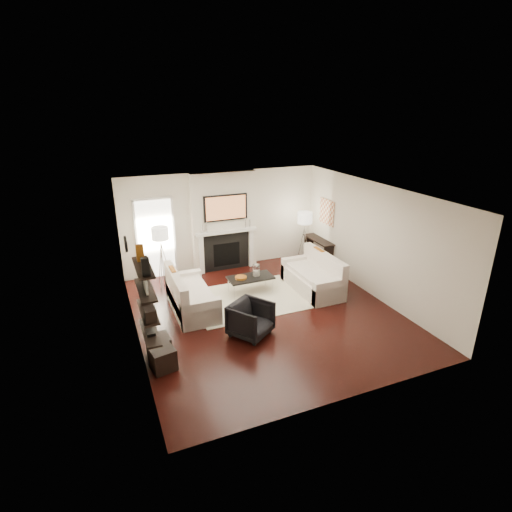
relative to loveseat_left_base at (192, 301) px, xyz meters
name	(u,v)px	position (x,y,z in m)	size (l,w,h in m)	color
room_envelope	(267,257)	(1.47, -0.79, 1.14)	(6.00, 6.00, 6.00)	black
chimney_breast	(224,222)	(1.47, 2.09, 1.14)	(1.80, 0.25, 2.70)	silver
fireplace_surround	(227,252)	(1.47, 1.95, 0.31)	(1.30, 0.02, 1.04)	black
firebox	(227,254)	(1.47, 1.95, 0.24)	(0.75, 0.02, 0.65)	black
mantel_pilaster_l	(202,255)	(0.75, 1.92, 0.34)	(0.12, 0.08, 1.10)	white
mantel_pilaster_r	(251,248)	(2.19, 1.92, 0.34)	(0.12, 0.08, 1.10)	white
mantel_shelf	(227,232)	(1.47, 1.90, 0.91)	(1.70, 0.18, 0.07)	white
tv_body	(226,208)	(1.47, 1.93, 1.57)	(1.20, 0.06, 0.70)	black
tv_screen	(226,208)	(1.47, 1.89, 1.57)	(1.10, 0.01, 0.62)	#BF723F
candlestick_l_tall	(207,227)	(0.92, 1.91, 1.09)	(0.04, 0.04, 0.30)	silver
candlestick_l_short	(202,229)	(0.79, 1.91, 1.06)	(0.04, 0.04, 0.24)	silver
candlestick_r_tall	(245,223)	(2.02, 1.91, 1.09)	(0.04, 0.04, 0.30)	silver
candlestick_r_short	(250,223)	(2.15, 1.91, 1.06)	(0.04, 0.04, 0.24)	silver
hallway_panel	(156,239)	(-0.38, 2.19, 0.84)	(0.90, 0.02, 2.10)	white
door_trim_l	(137,242)	(-0.86, 2.17, 0.84)	(0.06, 0.06, 2.16)	white
door_trim_r	(174,237)	(0.10, 2.17, 0.84)	(0.06, 0.06, 2.16)	white
door_trim_top	(152,199)	(-0.38, 2.17, 1.92)	(1.02, 0.06, 0.06)	white
rug	(248,299)	(1.35, 0.00, -0.20)	(2.60, 2.00, 0.01)	beige
loveseat_left_base	(192,301)	(0.00, 0.00, 0.00)	(0.85, 1.80, 0.42)	silver
loveseat_left_back	(176,291)	(-0.33, 0.00, 0.32)	(0.18, 1.80, 0.80)	silver
loveseat_left_arm_n	(201,314)	(0.00, -0.81, 0.09)	(0.85, 0.18, 0.60)	silver
loveseat_left_arm_s	(184,284)	(0.00, 0.81, 0.09)	(0.85, 0.18, 0.60)	silver
loveseat_left_cushion	(194,290)	(0.05, 0.00, 0.26)	(0.63, 1.44, 0.10)	silver
pillow_left_orange	(173,277)	(-0.33, 0.30, 0.52)	(0.10, 0.42, 0.42)	#904E11
pillow_left_charcoal	(179,288)	(-0.33, -0.30, 0.51)	(0.10, 0.40, 0.40)	black
loveseat_right_base	(312,282)	(3.00, -0.12, 0.00)	(0.85, 1.80, 0.42)	silver
loveseat_right_back	(324,268)	(3.34, -0.12, 0.32)	(0.18, 1.80, 0.80)	silver
loveseat_right_arm_n	(330,292)	(3.00, -0.93, 0.09)	(0.85, 0.18, 0.60)	silver
loveseat_right_arm_s	(297,267)	(3.00, 0.69, 0.09)	(0.85, 0.18, 0.60)	silver
loveseat_right_cushion	(311,273)	(2.95, -0.12, 0.26)	(0.63, 1.44, 0.10)	silver
pillow_right_orange	(319,257)	(3.34, 0.18, 0.52)	(0.10, 0.42, 0.42)	#904E11
pillow_right_charcoal	(331,265)	(3.34, -0.42, 0.51)	(0.10, 0.40, 0.40)	black
coffee_table	(251,278)	(1.54, 0.32, 0.19)	(1.10, 0.55, 0.04)	black
coffee_leg_nw	(234,293)	(1.04, 0.10, -0.02)	(0.02, 0.02, 0.38)	silver
coffee_leg_ne	(273,286)	(2.04, 0.10, -0.02)	(0.02, 0.02, 0.38)	silver
coffee_leg_sw	(228,285)	(1.04, 0.54, -0.02)	(0.02, 0.02, 0.38)	silver
coffee_leg_se	(266,279)	(2.04, 0.54, -0.02)	(0.02, 0.02, 0.38)	silver
hurricane_glass	(256,271)	(1.69, 0.32, 0.35)	(0.18, 0.18, 0.31)	white
hurricane_candle	(256,273)	(1.69, 0.32, 0.29)	(0.11, 0.11, 0.17)	white
copper_bowl	(241,277)	(1.29, 0.32, 0.24)	(0.28, 0.28, 0.05)	#C16F20
armchair	(251,318)	(0.83, -1.47, 0.17)	(0.74, 0.69, 0.76)	black
lamp_left_post	(163,266)	(-0.38, 1.37, 0.39)	(0.02, 0.02, 1.20)	silver
lamp_left_shade	(160,233)	(-0.38, 1.37, 1.24)	(0.40, 0.40, 0.30)	white
lamp_left_leg_a	(167,266)	(-0.27, 1.37, 0.39)	(0.02, 0.02, 1.25)	silver
lamp_left_leg_b	(160,265)	(-0.43, 1.47, 0.39)	(0.02, 0.02, 1.25)	silver
lamp_left_leg_c	(161,268)	(-0.43, 1.28, 0.39)	(0.02, 0.02, 1.25)	silver
lamp_right_post	(304,247)	(3.52, 1.28, 0.39)	(0.02, 0.02, 1.20)	silver
lamp_right_shade	(305,218)	(3.52, 1.28, 1.24)	(0.40, 0.40, 0.30)	white
lamp_right_leg_a	(307,247)	(3.63, 1.28, 0.39)	(0.02, 0.02, 1.25)	silver
lamp_right_leg_b	(300,246)	(3.47, 1.38, 0.39)	(0.02, 0.02, 1.25)	silver
lamp_right_leg_c	(304,248)	(3.47, 1.19, 0.39)	(0.02, 0.02, 1.25)	silver
console_top	(319,240)	(4.04, 1.35, 0.52)	(0.35, 1.20, 0.04)	black
console_leg_n	(328,259)	(4.04, 0.80, 0.14)	(0.30, 0.04, 0.71)	black
console_leg_s	(309,246)	(4.04, 1.90, 0.14)	(0.30, 0.04, 0.71)	black
wall_art	(327,212)	(4.20, 1.26, 1.34)	(0.03, 0.70, 0.70)	tan
shelf_bottom	(150,332)	(-1.15, -1.79, 0.49)	(0.25, 1.00, 0.04)	black
shelf_lower	(148,311)	(-1.15, -1.79, 0.89)	(0.25, 1.00, 0.04)	black
shelf_upper	(146,290)	(-1.15, -1.79, 1.29)	(0.25, 1.00, 0.04)	black
shelf_top	(143,267)	(-1.15, -1.79, 1.69)	(0.25, 1.00, 0.04)	black
decor_magfile_a	(145,266)	(-1.15, -2.16, 1.85)	(0.12, 0.10, 0.28)	black
decor_magfile_b	(140,253)	(-1.15, -1.53, 1.85)	(0.12, 0.10, 0.28)	#904E11
decor_frame_a	(146,285)	(-1.15, -1.90, 1.42)	(0.04, 0.30, 0.22)	white
decor_frame_b	(143,280)	(-1.15, -1.62, 1.40)	(0.04, 0.22, 0.18)	black
decor_wine_rack	(150,314)	(-1.15, -2.11, 1.01)	(0.18, 0.25, 0.20)	black
decor_box_small	(145,301)	(-1.15, -1.52, 0.97)	(0.15, 0.12, 0.12)	black
decor_books	(151,332)	(-1.15, -1.87, 0.53)	(0.14, 0.20, 0.05)	black
decor_box_tall	(148,320)	(-1.15, -1.55, 0.60)	(0.10, 0.10, 0.18)	white
clock_rim	(126,244)	(-1.26, 0.11, 1.49)	(0.34, 0.34, 0.04)	black
clock_face	(127,244)	(-1.23, 0.11, 1.49)	(0.29, 0.29, 0.01)	white
ottoman_near	(159,346)	(-1.00, -1.51, -0.01)	(0.40, 0.40, 0.40)	black
ottoman_far	(163,359)	(-1.00, -1.91, -0.01)	(0.40, 0.40, 0.40)	black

